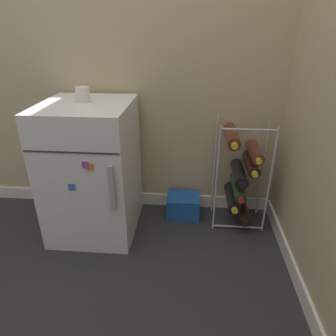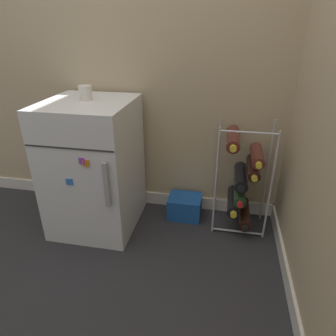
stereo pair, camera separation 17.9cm
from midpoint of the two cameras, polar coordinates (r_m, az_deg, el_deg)
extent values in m
plane|color=#28282B|center=(1.79, -11.08, -17.18)|extent=(14.00, 14.00, 0.00)
cube|color=tan|center=(1.93, -9.15, 26.87)|extent=(6.81, 0.06, 2.50)
cube|color=silver|center=(2.22, -7.21, -5.84)|extent=(6.81, 0.01, 0.09)
cube|color=silver|center=(1.89, -16.85, -0.43)|extent=(0.50, 0.53, 0.81)
cube|color=#2D2D2D|center=(1.58, -21.18, 2.70)|extent=(0.49, 0.00, 0.01)
cube|color=#9E9EA3|center=(1.57, -13.89, -3.90)|extent=(0.02, 0.02, 0.26)
cube|color=purple|center=(1.57, -18.63, 0.46)|extent=(0.04, 0.01, 0.04)
cube|color=blue|center=(1.66, -20.84, -3.48)|extent=(0.04, 0.01, 0.04)
cube|color=orange|center=(1.57, -17.85, 0.10)|extent=(0.04, 0.01, 0.04)
cylinder|color=#B2B2B7|center=(1.81, 6.44, -2.55)|extent=(0.01, 0.01, 0.70)
cylinder|color=#B2B2B7|center=(1.85, 16.19, -2.85)|extent=(0.01, 0.01, 0.70)
cylinder|color=#B2B2B7|center=(1.99, 6.34, 0.23)|extent=(0.01, 0.01, 0.70)
cylinder|color=#B2B2B7|center=(2.03, 15.22, -0.10)|extent=(0.01, 0.01, 0.70)
cylinder|color=#B2B2B7|center=(2.00, 10.54, -11.01)|extent=(0.31, 0.01, 0.01)
cylinder|color=#B2B2B7|center=(1.70, 12.33, 7.10)|extent=(0.31, 0.01, 0.01)
cylinder|color=black|center=(2.05, 11.52, -7.68)|extent=(0.07, 0.30, 0.07)
cylinder|color=black|center=(1.91, 12.00, -10.35)|extent=(0.04, 0.02, 0.04)
cylinder|color=black|center=(1.99, 9.59, -5.61)|extent=(0.08, 0.28, 0.08)
cylinder|color=gold|center=(1.87, 9.90, -8.04)|extent=(0.04, 0.02, 0.04)
cylinder|color=#19381E|center=(1.96, 10.62, -3.60)|extent=(0.07, 0.31, 0.07)
cylinder|color=red|center=(1.82, 11.05, -6.14)|extent=(0.03, 0.02, 0.03)
cylinder|color=black|center=(1.91, 10.78, -1.05)|extent=(0.08, 0.28, 0.08)
cylinder|color=black|center=(1.78, 11.20, -3.27)|extent=(0.04, 0.02, 0.04)
cylinder|color=black|center=(1.89, 12.91, 0.77)|extent=(0.07, 0.26, 0.07)
cylinder|color=gold|center=(1.76, 13.46, -1.21)|extent=(0.03, 0.02, 0.03)
cylinder|color=#56231E|center=(1.86, 13.57, 2.98)|extent=(0.07, 0.25, 0.07)
cylinder|color=gold|center=(1.73, 14.16, 1.21)|extent=(0.03, 0.02, 0.03)
cylinder|color=#56231E|center=(1.81, 9.25, 5.97)|extent=(0.08, 0.29, 0.08)
cylinder|color=gold|center=(1.66, 9.59, 4.11)|extent=(0.04, 0.02, 0.04)
cube|color=#194C9E|center=(2.07, 0.46, -7.22)|extent=(0.22, 0.18, 0.15)
cylinder|color=silver|center=(1.77, -18.83, 13.04)|extent=(0.07, 0.07, 0.08)
camera|label=1|loc=(0.09, -92.79, -1.35)|focal=32.00mm
camera|label=2|loc=(0.09, 87.21, 1.35)|focal=32.00mm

